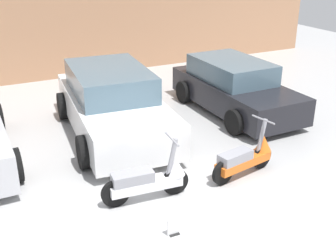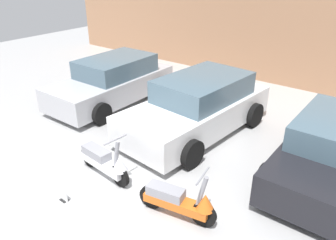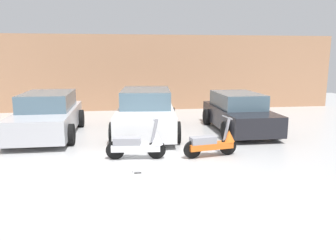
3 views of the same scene
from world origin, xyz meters
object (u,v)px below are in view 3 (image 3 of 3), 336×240
(scooter_front_right, at_px, (213,143))
(car_rear_left, at_px, (48,115))
(car_rear_right, at_px, (239,113))
(placard_near_left_scooter, at_px, (138,168))
(scooter_front_left, at_px, (139,145))
(car_rear_center, at_px, (146,112))

(scooter_front_right, relative_size, car_rear_left, 0.35)
(scooter_front_right, height_order, car_rear_left, car_rear_left)
(car_rear_right, bearing_deg, placard_near_left_scooter, -44.22)
(car_rear_left, bearing_deg, placard_near_left_scooter, 34.28)
(scooter_front_left, bearing_deg, car_rear_left, 138.86)
(car_rear_left, relative_size, placard_near_left_scooter, 15.79)
(scooter_front_right, height_order, placard_near_left_scooter, scooter_front_right)
(scooter_front_right, relative_size, car_rear_right, 0.38)
(scooter_front_right, distance_m, car_rear_left, 5.58)
(car_rear_center, distance_m, placard_near_left_scooter, 3.93)
(scooter_front_left, distance_m, placard_near_left_scooter, 1.05)
(car_rear_center, bearing_deg, scooter_front_right, 32.78)
(car_rear_right, distance_m, placard_near_left_scooter, 5.31)
(car_rear_center, relative_size, placard_near_left_scooter, 17.06)
(scooter_front_right, bearing_deg, car_rear_center, 107.34)
(scooter_front_left, height_order, placard_near_left_scooter, scooter_front_left)
(car_rear_left, bearing_deg, scooter_front_right, 57.30)
(scooter_front_right, bearing_deg, placard_near_left_scooter, -164.35)
(car_rear_left, distance_m, placard_near_left_scooter, 4.82)
(scooter_front_left, xyz_separation_m, placard_near_left_scooter, (-0.07, -1.01, -0.26))
(car_rear_left, relative_size, car_rear_center, 0.93)
(car_rear_left, xyz_separation_m, car_rear_center, (3.19, -0.07, 0.03))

